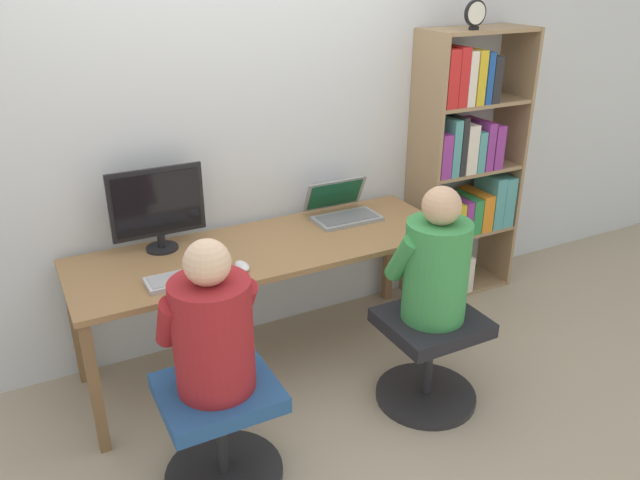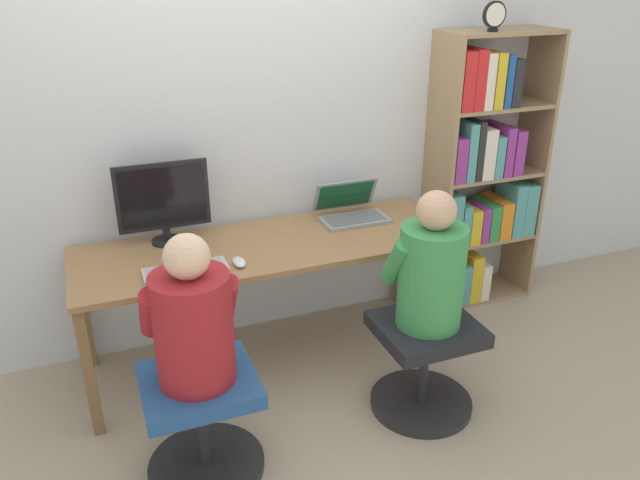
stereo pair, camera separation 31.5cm
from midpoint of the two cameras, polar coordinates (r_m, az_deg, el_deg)
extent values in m
plane|color=tan|center=(3.36, -4.86, -13.81)|extent=(14.00, 14.00, 0.00)
cube|color=silver|center=(3.43, -10.55, 10.93)|extent=(10.00, 0.05, 2.60)
cube|color=olive|center=(3.27, -7.59, -0.82)|extent=(2.01, 0.67, 0.03)
cube|color=brown|center=(3.04, -22.79, -12.54)|extent=(0.05, 0.05, 0.68)
cube|color=brown|center=(3.61, 8.96, -4.69)|extent=(0.05, 0.05, 0.68)
cube|color=brown|center=(3.54, -23.88, -7.23)|extent=(0.05, 0.05, 0.68)
cube|color=brown|center=(4.04, 4.07, -1.14)|extent=(0.05, 0.05, 0.68)
cylinder|color=black|center=(3.33, -16.88, -0.75)|extent=(0.16, 0.16, 0.01)
cylinder|color=black|center=(3.32, -16.96, -0.13)|extent=(0.04, 0.04, 0.07)
cube|color=black|center=(3.24, -17.41, 3.26)|extent=(0.47, 0.02, 0.35)
cube|color=black|center=(3.23, -17.36, 3.19)|extent=(0.43, 0.01, 0.30)
cube|color=gray|center=(3.54, -0.06, 1.91)|extent=(0.38, 0.21, 0.02)
cube|color=slate|center=(3.54, -0.06, 2.08)|extent=(0.33, 0.16, 0.00)
cube|color=gray|center=(3.63, -1.13, 4.20)|extent=(0.38, 0.10, 0.19)
cube|color=#144C2D|center=(3.63, -1.10, 4.13)|extent=(0.33, 0.08, 0.16)
cube|color=#B2B2B7|center=(2.99, -14.85, -3.40)|extent=(0.40, 0.15, 0.02)
cube|color=#97979C|center=(2.98, -14.87, -3.17)|extent=(0.37, 0.12, 0.00)
ellipsoid|color=silver|center=(3.03, -10.11, -2.43)|extent=(0.06, 0.12, 0.03)
cylinder|color=#262628|center=(2.96, -11.95, -20.25)|extent=(0.51, 0.51, 0.04)
cylinder|color=#262628|center=(2.82, -12.33, -17.21)|extent=(0.05, 0.05, 0.38)
cube|color=#234C84|center=(2.68, -12.77, -13.57)|extent=(0.47, 0.43, 0.07)
cylinder|color=#262628|center=(3.33, 6.89, -13.95)|extent=(0.51, 0.51, 0.04)
cylinder|color=#262628|center=(3.20, 7.08, -11.02)|extent=(0.05, 0.05, 0.38)
cube|color=black|center=(3.08, 7.29, -7.58)|extent=(0.47, 0.43, 0.07)
cylinder|color=maroon|center=(2.52, -13.34, -8.64)|extent=(0.32, 0.32, 0.48)
sphere|color=beige|center=(2.37, -14.07, -2.11)|extent=(0.18, 0.18, 0.18)
cylinder|color=maroon|center=(2.52, -17.22, -7.27)|extent=(0.09, 0.21, 0.27)
cylinder|color=maroon|center=(2.57, -10.65, -5.84)|extent=(0.09, 0.21, 0.27)
cylinder|color=#388C47|center=(2.94, 7.58, -2.91)|extent=(0.31, 0.31, 0.49)
sphere|color=tan|center=(2.81, 7.94, 3.05)|extent=(0.18, 0.18, 0.18)
cylinder|color=#388C47|center=(2.89, 4.48, -1.70)|extent=(0.09, 0.21, 0.28)
cylinder|color=#388C47|center=(3.04, 9.15, -0.58)|extent=(0.09, 0.21, 0.28)
cube|color=#997A56|center=(3.87, 7.04, 5.79)|extent=(0.02, 0.32, 1.71)
cube|color=#997A56|center=(4.28, 14.70, 6.98)|extent=(0.02, 0.32, 1.71)
cube|color=#997A56|center=(4.39, 10.19, -4.08)|extent=(0.66, 0.31, 0.02)
cube|color=#997A56|center=(4.21, 10.61, 0.97)|extent=(0.66, 0.31, 0.02)
cube|color=#997A56|center=(4.07, 11.06, 6.43)|extent=(0.66, 0.31, 0.02)
cube|color=#997A56|center=(3.96, 11.55, 12.23)|extent=(0.66, 0.31, 0.02)
cube|color=#997A56|center=(3.90, 12.08, 18.29)|extent=(0.66, 0.31, 0.02)
cube|color=orange|center=(4.12, 7.60, -3.25)|extent=(0.06, 0.20, 0.31)
cube|color=#8C338C|center=(4.16, 8.39, -3.05)|extent=(0.07, 0.21, 0.31)
cube|color=teal|center=(4.21, 8.99, -2.99)|extent=(0.05, 0.24, 0.27)
cube|color=gold|center=(4.23, 9.88, -2.55)|extent=(0.08, 0.21, 0.32)
cube|color=silver|center=(4.29, 10.73, -2.81)|extent=(0.06, 0.20, 0.25)
cube|color=teal|center=(3.95, 8.00, 2.42)|extent=(0.08, 0.22, 0.34)
cube|color=teal|center=(4.01, 8.89, 2.10)|extent=(0.06, 0.22, 0.26)
cube|color=gold|center=(4.05, 9.69, 2.01)|extent=(0.07, 0.22, 0.22)
cube|color=#8C338C|center=(4.09, 10.57, 2.18)|extent=(0.06, 0.20, 0.23)
cube|color=#2D8C47|center=(4.15, 11.09, 2.48)|extent=(0.07, 0.25, 0.23)
cube|color=orange|center=(4.20, 11.93, 2.78)|extent=(0.09, 0.27, 0.24)
cube|color=teal|center=(4.23, 13.13, 3.52)|extent=(0.08, 0.23, 0.34)
cube|color=teal|center=(4.29, 13.86, 3.72)|extent=(0.09, 0.27, 0.34)
cube|color=#8C338C|center=(3.82, 8.32, 7.77)|extent=(0.07, 0.21, 0.27)
cube|color=teal|center=(3.84, 9.31, 8.41)|extent=(0.06, 0.19, 0.35)
cube|color=#262628|center=(3.87, 9.98, 8.55)|extent=(0.04, 0.19, 0.35)
cube|color=silver|center=(3.92, 10.77, 8.27)|extent=(0.08, 0.18, 0.30)
cube|color=teal|center=(3.97, 11.57, 8.06)|extent=(0.06, 0.19, 0.25)
cube|color=#8C338C|center=(4.03, 12.04, 8.61)|extent=(0.06, 0.26, 0.30)
cube|color=#8C338C|center=(4.06, 13.19, 8.40)|extent=(0.07, 0.19, 0.27)
cube|color=red|center=(3.74, 8.58, 14.52)|extent=(0.08, 0.25, 0.33)
cube|color=red|center=(3.78, 9.52, 14.61)|extent=(0.07, 0.25, 0.34)
cube|color=silver|center=(3.81, 10.41, 14.44)|extent=(0.06, 0.23, 0.31)
cube|color=gold|center=(3.84, 11.44, 14.43)|extent=(0.06, 0.19, 0.31)
cube|color=#1E4C9E|center=(3.88, 12.07, 14.39)|extent=(0.05, 0.21, 0.30)
cube|color=#262628|center=(3.91, 12.85, 14.20)|extent=(0.06, 0.18, 0.27)
cube|color=black|center=(3.74, 11.45, 18.44)|extent=(0.05, 0.03, 0.02)
cylinder|color=black|center=(3.73, 11.55, 19.66)|extent=(0.14, 0.02, 0.14)
cylinder|color=silver|center=(3.72, 11.67, 19.64)|extent=(0.12, 0.00, 0.12)
camera|label=1|loc=(0.16, -92.86, -1.29)|focal=35.00mm
camera|label=2|loc=(0.16, 87.14, 1.29)|focal=35.00mm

